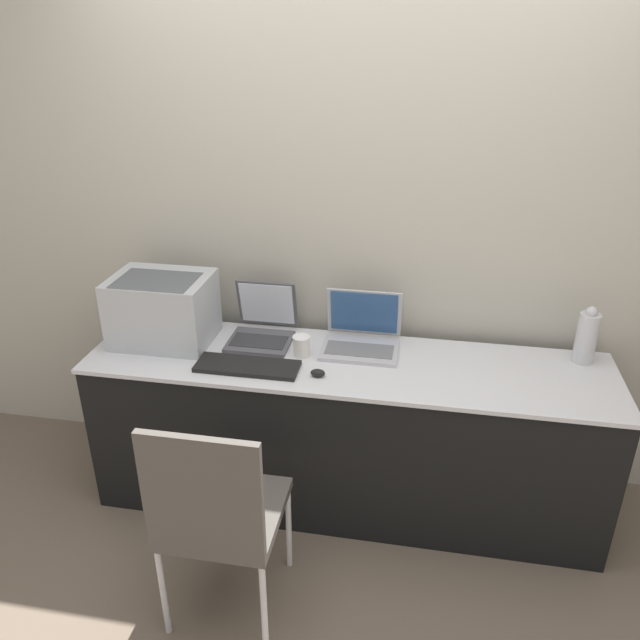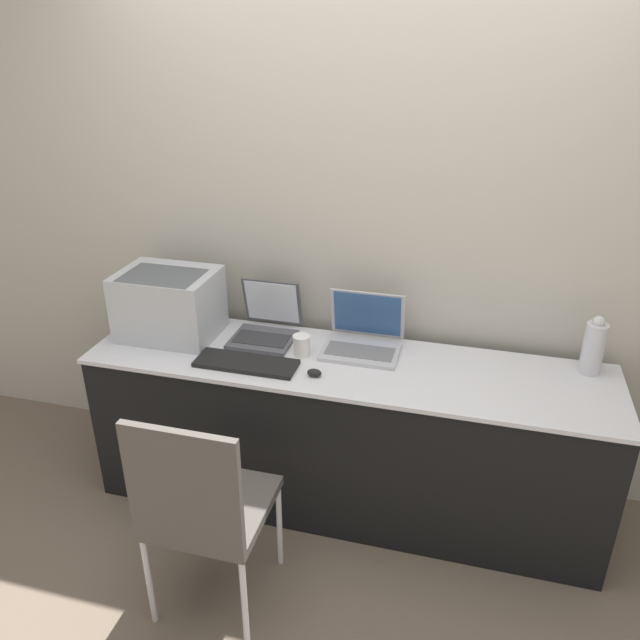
# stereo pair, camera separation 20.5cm
# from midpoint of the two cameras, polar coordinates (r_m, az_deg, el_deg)

# --- Properties ---
(ground_plane) EXTENTS (14.00, 14.00, 0.00)m
(ground_plane) POSITION_cam_midpoint_polar(r_m,az_deg,el_deg) (3.02, 2.95, -19.31)
(ground_plane) COLOR #6B5B4C
(wall_back) EXTENTS (8.00, 0.05, 2.60)m
(wall_back) POSITION_cam_midpoint_polar(r_m,az_deg,el_deg) (2.91, 6.33, 8.87)
(wall_back) COLOR #B7B2A3
(wall_back) RESTS_ON ground_plane
(table) EXTENTS (2.34, 0.58, 0.77)m
(table) POSITION_cam_midpoint_polar(r_m,az_deg,el_deg) (2.98, 4.29, -10.35)
(table) COLOR black
(table) RESTS_ON ground_plane
(printer) EXTENTS (0.45, 0.34, 0.32)m
(printer) POSITION_cam_midpoint_polar(r_m,az_deg,el_deg) (3.00, -11.80, 1.61)
(printer) COLOR #B2B7BC
(printer) RESTS_ON table
(laptop_left) EXTENTS (0.29, 0.31, 0.26)m
(laptop_left) POSITION_cam_midpoint_polar(r_m,az_deg,el_deg) (2.97, -3.00, -0.54)
(laptop_left) COLOR #4C4C51
(laptop_left) RESTS_ON table
(laptop_right) EXTENTS (0.35, 0.30, 0.25)m
(laptop_right) POSITION_cam_midpoint_polar(r_m,az_deg,el_deg) (2.87, 5.99, -1.66)
(laptop_right) COLOR #B7B7BC
(laptop_right) RESTS_ON table
(external_keyboard) EXTENTS (0.45, 0.16, 0.02)m
(external_keyboard) POSITION_cam_midpoint_polar(r_m,az_deg,el_deg) (2.75, -4.65, -4.01)
(external_keyboard) COLOR black
(external_keyboard) RESTS_ON table
(coffee_cup) EXTENTS (0.08, 0.08, 0.10)m
(coffee_cup) POSITION_cam_midpoint_polar(r_m,az_deg,el_deg) (2.80, 0.39, -2.36)
(coffee_cup) COLOR white
(coffee_cup) RESTS_ON table
(mouse) EXTENTS (0.06, 0.04, 0.03)m
(mouse) POSITION_cam_midpoint_polar(r_m,az_deg,el_deg) (2.65, 1.69, -4.90)
(mouse) COLOR black
(mouse) RESTS_ON table
(metal_pitcher) EXTENTS (0.09, 0.09, 0.27)m
(metal_pitcher) POSITION_cam_midpoint_polar(r_m,az_deg,el_deg) (2.92, 25.60, -2.27)
(metal_pitcher) COLOR silver
(metal_pitcher) RESTS_ON table
(chair) EXTENTS (0.42, 0.44, 0.94)m
(chair) POSITION_cam_midpoint_polar(r_m,az_deg,el_deg) (2.40, -8.26, -16.32)
(chair) COLOR #4C4742
(chair) RESTS_ON ground_plane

